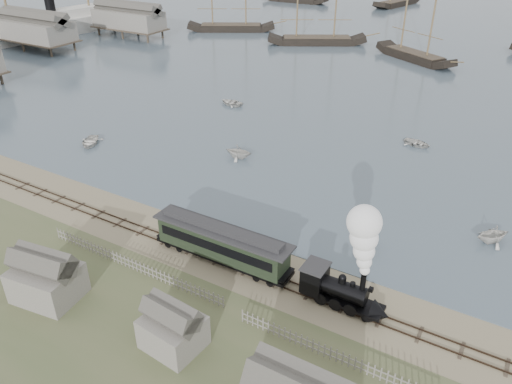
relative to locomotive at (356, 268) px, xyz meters
The scene contains 19 objects.
ground 12.47m from the locomotive, behind, with size 600.00×600.00×0.00m, color gray.
harbor_water 172.44m from the locomotive, 93.86° to the left, with size 600.00×336.00×0.06m, color #485967.
rail_track 12.30m from the locomotive, behind, with size 120.00×1.80×0.16m.
picket_fence_west 19.23m from the locomotive, 164.56° to the right, with size 19.00×0.10×1.20m, color slate, non-canonical shape.
picket_fence_east 6.93m from the locomotive, 80.72° to the right, with size 15.00×0.10×1.20m, color slate, non-canonical shape.
shed_left 24.59m from the locomotive, 153.01° to the right, with size 5.00×4.00×4.10m, color slate, non-canonical shape.
shed_mid 14.46m from the locomotive, 133.83° to the right, with size 4.00×3.50×3.60m, color slate, non-canonical shape.
western_wharf 97.15m from the locomotive, 154.38° to the left, with size 36.00×56.00×8.00m, color slate, non-canonical shape.
locomotive is the anchor object (origin of this frame).
passenger_coach 12.30m from the locomotive, behind, with size 13.27×2.56×3.22m.
beached_dinghy 12.23m from the locomotive, 166.04° to the left, with size 3.34×2.39×0.69m, color silver.
steamship 115.22m from the locomotive, 150.84° to the left, with size 51.63×8.61×11.29m, color silver, non-canonical shape.
rowboat_0 43.46m from the locomotive, 163.77° to the left, with size 4.14×2.95×0.86m, color silver.
rowboat_1 29.26m from the locomotive, 139.92° to the left, with size 3.44×2.97×1.81m, color silver.
rowboat_2 9.25m from the locomotive, 102.89° to the left, with size 3.30×1.24×1.28m, color silver.
rowboat_3 34.41m from the locomotive, 96.41° to the left, with size 3.67×2.62×0.76m, color silver.
rowboat_4 17.62m from the locomotive, 62.08° to the left, with size 3.38×2.91×1.78m, color silver.
rowboat_6 48.79m from the locomotive, 134.17° to the left, with size 3.99×2.85×0.83m, color silver.
schooner_2 79.21m from the locomotive, 101.69° to the left, with size 19.59×4.52×20.00m, color black, non-canonical shape.
Camera 1 is at (20.24, -31.32, 27.39)m, focal length 35.00 mm.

